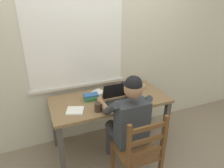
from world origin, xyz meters
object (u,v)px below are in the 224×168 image
at_px(seated_person, 127,120).
at_px(book_stack_main, 91,97).
at_px(desk, 110,106).
at_px(computer_mouse, 140,98).
at_px(coffee_mug_dark, 98,107).
at_px(book_stack_side, 124,87).
at_px(wooden_chair, 139,152).
at_px(laptop, 118,99).
at_px(coffee_mug_white, 141,86).

xyz_separation_m(seated_person, book_stack_main, (-0.26, 0.49, 0.10)).
bearing_deg(seated_person, desk, 95.68).
xyz_separation_m(desk, computer_mouse, (0.35, -0.16, 0.12)).
xyz_separation_m(coffee_mug_dark, book_stack_side, (0.51, 0.39, -0.01)).
height_order(coffee_mug_dark, book_stack_side, coffee_mug_dark).
bearing_deg(book_stack_side, computer_mouse, -78.67).
relative_size(wooden_chair, laptop, 2.83).
relative_size(computer_mouse, book_stack_main, 0.53).
relative_size(coffee_mug_white, coffee_mug_dark, 0.98).
bearing_deg(laptop, desk, 114.11).
bearing_deg(book_stack_side, coffee_mug_dark, -142.86).
bearing_deg(coffee_mug_dark, book_stack_main, 88.39).
bearing_deg(coffee_mug_white, desk, -169.00).
xyz_separation_m(seated_person, book_stack_side, (0.24, 0.58, 0.10)).
relative_size(wooden_chair, book_stack_main, 5.00).
height_order(wooden_chair, computer_mouse, wooden_chair).
bearing_deg(seated_person, book_stack_side, 67.51).
relative_size(wooden_chair, computer_mouse, 9.34).
distance_m(book_stack_main, book_stack_side, 0.51).
xyz_separation_m(seated_person, laptop, (0.02, 0.29, 0.12)).
bearing_deg(book_stack_main, computer_mouse, -21.52).
bearing_deg(coffee_mug_white, wooden_chair, -119.79).
xyz_separation_m(laptop, coffee_mug_white, (0.44, 0.23, -0.01)).
height_order(seated_person, coffee_mug_white, seated_person).
bearing_deg(seated_person, coffee_mug_dark, 144.59).
distance_m(wooden_chair, coffee_mug_white, 0.98).
xyz_separation_m(computer_mouse, coffee_mug_dark, (-0.58, -0.07, 0.03)).
xyz_separation_m(laptop, book_stack_main, (-0.28, 0.20, -0.02)).
height_order(desk, book_stack_side, book_stack_side).
distance_m(desk, coffee_mug_white, 0.53).
height_order(wooden_chair, coffee_mug_white, wooden_chair).
distance_m(computer_mouse, coffee_mug_dark, 0.58).
bearing_deg(desk, seated_person, -84.32).
distance_m(seated_person, book_stack_main, 0.56).
bearing_deg(desk, laptop, -65.89).
height_order(desk, seated_person, seated_person).
relative_size(wooden_chair, book_stack_side, 4.77).
xyz_separation_m(wooden_chair, laptop, (0.02, 0.57, 0.34)).
distance_m(desk, book_stack_main, 0.27).
xyz_separation_m(book_stack_main, book_stack_side, (0.50, 0.09, 0.00)).
bearing_deg(desk, coffee_mug_dark, -134.92).
height_order(computer_mouse, coffee_mug_white, coffee_mug_white).
height_order(laptop, computer_mouse, laptop).
height_order(desk, coffee_mug_white, coffee_mug_white).
relative_size(laptop, book_stack_side, 1.69).
xyz_separation_m(wooden_chair, coffee_mug_dark, (-0.27, 0.47, 0.34)).
relative_size(laptop, coffee_mug_white, 2.93).
xyz_separation_m(desk, wooden_chair, (0.04, -0.70, -0.19)).
bearing_deg(computer_mouse, wooden_chair, -119.24).
bearing_deg(wooden_chair, coffee_mug_dark, 119.83).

